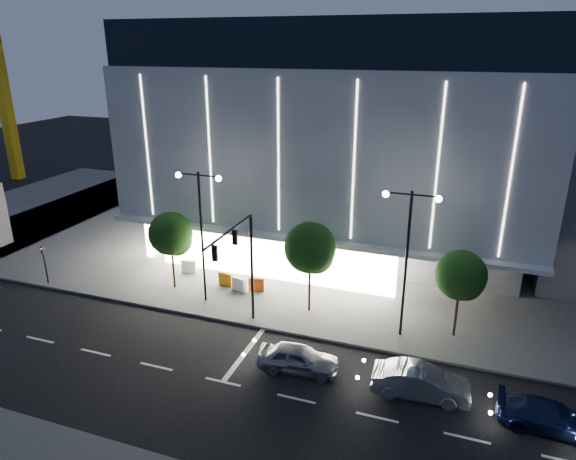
% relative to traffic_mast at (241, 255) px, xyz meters
% --- Properties ---
extents(ground, '(160.00, 160.00, 0.00)m').
position_rel_traffic_mast_xyz_m(ground, '(-1.00, -3.34, -5.03)').
color(ground, black).
rests_on(ground, ground).
extents(sidewalk_museum, '(70.00, 40.00, 0.15)m').
position_rel_traffic_mast_xyz_m(sidewalk_museum, '(4.00, 20.66, -4.95)').
color(sidewalk_museum, '#474747').
rests_on(sidewalk_museum, ground).
extents(museum, '(30.00, 25.80, 18.00)m').
position_rel_traffic_mast_xyz_m(museum, '(1.98, 18.97, 4.25)').
color(museum, '#4C4C51').
rests_on(museum, ground).
extents(traffic_mast, '(0.33, 5.89, 7.07)m').
position_rel_traffic_mast_xyz_m(traffic_mast, '(0.00, 0.00, 0.00)').
color(traffic_mast, black).
rests_on(traffic_mast, ground).
extents(street_lamp_west, '(3.16, 0.36, 9.00)m').
position_rel_traffic_mast_xyz_m(street_lamp_west, '(-4.00, 2.66, 0.93)').
color(street_lamp_west, black).
rests_on(street_lamp_west, ground).
extents(street_lamp_east, '(3.16, 0.36, 9.00)m').
position_rel_traffic_mast_xyz_m(street_lamp_east, '(9.00, 2.66, 0.93)').
color(street_lamp_east, black).
rests_on(street_lamp_east, ground).
extents(ped_signal_far, '(0.22, 0.24, 3.00)m').
position_rel_traffic_mast_xyz_m(ped_signal_far, '(-16.00, 1.16, -3.14)').
color(ped_signal_far, black).
rests_on(ped_signal_far, ground).
extents(tree_left, '(3.02, 3.02, 5.72)m').
position_rel_traffic_mast_xyz_m(tree_left, '(-6.97, 3.68, -0.99)').
color(tree_left, black).
rests_on(tree_left, ground).
extents(tree_mid, '(3.25, 3.25, 6.15)m').
position_rel_traffic_mast_xyz_m(tree_mid, '(3.03, 3.68, -0.69)').
color(tree_mid, black).
rests_on(tree_mid, ground).
extents(tree_right, '(2.91, 2.91, 5.51)m').
position_rel_traffic_mast_xyz_m(tree_right, '(12.03, 3.68, -1.14)').
color(tree_right, black).
rests_on(tree_right, ground).
extents(car_lead, '(4.50, 2.12, 1.49)m').
position_rel_traffic_mast_xyz_m(car_lead, '(4.35, -2.57, -4.28)').
color(car_lead, gray).
rests_on(car_lead, ground).
extents(car_second, '(4.82, 1.92, 1.56)m').
position_rel_traffic_mast_xyz_m(car_second, '(10.69, -2.53, -4.25)').
color(car_second, '#929599').
rests_on(car_second, ground).
extents(car_third, '(4.67, 2.12, 1.33)m').
position_rel_traffic_mast_xyz_m(car_third, '(16.45, -3.00, -4.36)').
color(car_third, '#111A42').
rests_on(car_third, ground).
extents(barrier_a, '(1.12, 0.40, 1.00)m').
position_rel_traffic_mast_xyz_m(barrier_a, '(-3.68, 5.08, -4.38)').
color(barrier_a, orange).
rests_on(barrier_a, sidewalk_museum).
extents(barrier_b, '(1.13, 0.53, 1.00)m').
position_rel_traffic_mast_xyz_m(barrier_b, '(-7.28, 6.16, -4.38)').
color(barrier_b, white).
rests_on(barrier_b, sidewalk_museum).
extents(barrier_c, '(1.13, 0.46, 1.00)m').
position_rel_traffic_mast_xyz_m(barrier_c, '(-1.28, 5.05, -4.38)').
color(barrier_c, '#F94C0D').
rests_on(barrier_c, sidewalk_museum).
extents(barrier_d, '(1.12, 0.57, 1.00)m').
position_rel_traffic_mast_xyz_m(barrier_d, '(-2.44, 4.63, -4.38)').
color(barrier_d, white).
rests_on(barrier_d, sidewalk_museum).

